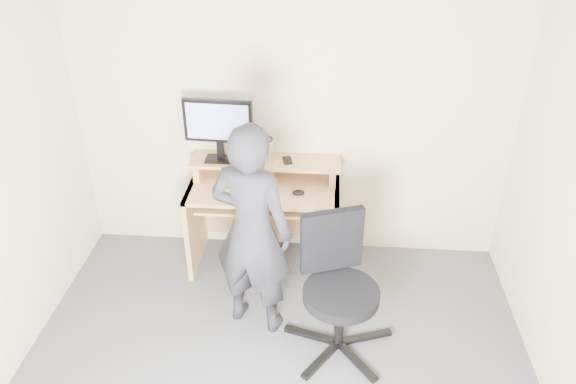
# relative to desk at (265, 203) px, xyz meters

# --- Properties ---
(back_wall) EXTENTS (3.50, 0.02, 2.50)m
(back_wall) POSITION_rel_desk_xyz_m (0.20, 0.22, 0.70)
(back_wall) COLOR beige
(back_wall) RESTS_ON ground
(desk) EXTENTS (1.20, 0.60, 0.91)m
(desk) POSITION_rel_desk_xyz_m (0.00, 0.00, 0.00)
(desk) COLOR tan
(desk) RESTS_ON ground
(monitor) EXTENTS (0.54, 0.15, 0.51)m
(monitor) POSITION_rel_desk_xyz_m (-0.36, 0.04, 0.67)
(monitor) COLOR black
(monitor) RESTS_ON desk
(external_drive) EXTENTS (0.11, 0.15, 0.20)m
(external_drive) POSITION_rel_desk_xyz_m (-0.10, 0.07, 0.46)
(external_drive) COLOR black
(external_drive) RESTS_ON desk
(travel_mug) EXTENTS (0.10, 0.10, 0.19)m
(travel_mug) POSITION_rel_desk_xyz_m (0.02, 0.05, 0.46)
(travel_mug) COLOR #BBBABF
(travel_mug) RESTS_ON desk
(smartphone) EXTENTS (0.09, 0.14, 0.01)m
(smartphone) POSITION_rel_desk_xyz_m (0.18, 0.07, 0.37)
(smartphone) COLOR black
(smartphone) RESTS_ON desk
(charger) EXTENTS (0.06, 0.05, 0.03)m
(charger) POSITION_rel_desk_xyz_m (-0.18, 0.01, 0.38)
(charger) COLOR black
(charger) RESTS_ON desk
(headphones) EXTENTS (0.19, 0.19, 0.06)m
(headphones) POSITION_rel_desk_xyz_m (-0.28, 0.16, 0.37)
(headphones) COLOR silver
(headphones) RESTS_ON desk
(keyboard) EXTENTS (0.48, 0.22, 0.03)m
(keyboard) POSITION_rel_desk_xyz_m (-0.02, -0.17, 0.12)
(keyboard) COLOR black
(keyboard) RESTS_ON desk
(mouse) EXTENTS (0.10, 0.06, 0.04)m
(mouse) POSITION_rel_desk_xyz_m (0.28, -0.18, 0.22)
(mouse) COLOR black
(mouse) RESTS_ON desk
(office_chair) EXTENTS (0.78, 0.75, 0.98)m
(office_chair) POSITION_rel_desk_xyz_m (0.60, -0.93, -0.01)
(office_chair) COLOR black
(office_chair) RESTS_ON ground
(person) EXTENTS (0.67, 0.54, 1.61)m
(person) POSITION_rel_desk_xyz_m (0.00, -0.77, 0.26)
(person) COLOR black
(person) RESTS_ON ground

